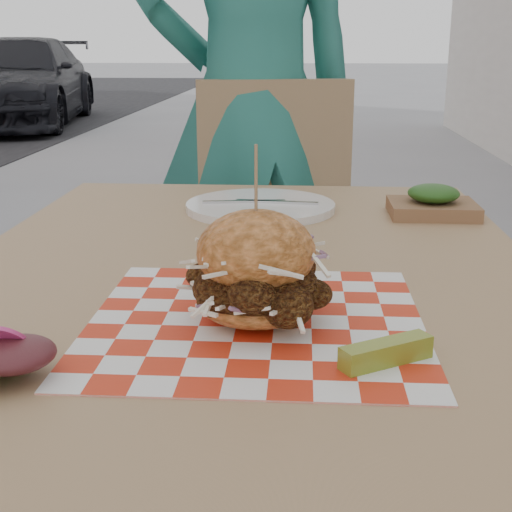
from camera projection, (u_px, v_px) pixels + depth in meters
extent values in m
imported|color=#2A7C70|center=(253.00, 106.00, 1.98)|extent=(0.74, 0.61, 1.75)
imported|color=black|center=(18.00, 81.00, 9.33)|extent=(2.11, 4.06, 1.13)
cube|color=tan|center=(245.00, 285.00, 0.95)|extent=(0.80, 1.20, 0.04)
cylinder|color=#333338|center=(114.00, 362.00, 1.60)|extent=(0.05, 0.05, 0.71)
cylinder|color=#333338|center=(420.00, 370.00, 1.56)|extent=(0.05, 0.05, 0.71)
cube|color=tan|center=(271.00, 282.00, 1.83)|extent=(0.49, 0.49, 0.04)
cube|color=tan|center=(262.00, 173.00, 1.95)|extent=(0.42, 0.11, 0.50)
cylinder|color=#333338|center=(206.00, 401.00, 1.71)|extent=(0.03, 0.03, 0.43)
cylinder|color=#333338|center=(352.00, 394.00, 1.75)|extent=(0.03, 0.03, 0.43)
cylinder|color=#333338|center=(200.00, 342.00, 2.05)|extent=(0.03, 0.03, 0.43)
cylinder|color=#333338|center=(323.00, 336.00, 2.09)|extent=(0.03, 0.03, 0.43)
cube|color=red|center=(256.00, 321.00, 0.77)|extent=(0.36, 0.36, 0.00)
ellipsoid|color=orange|center=(256.00, 302.00, 0.77)|extent=(0.12, 0.12, 0.04)
ellipsoid|color=brown|center=(256.00, 287.00, 0.76)|extent=(0.14, 0.13, 0.07)
ellipsoid|color=orange|center=(256.00, 252.00, 0.75)|extent=(0.13, 0.13, 0.09)
cylinder|color=tan|center=(256.00, 191.00, 0.73)|extent=(0.00, 0.00, 0.10)
cube|color=olive|center=(386.00, 352.00, 0.67)|extent=(0.09, 0.07, 0.02)
ellipsoid|color=#3F1419|center=(10.00, 369.00, 0.63)|extent=(0.08, 0.08, 0.03)
cylinder|color=#D73B89|center=(3.00, 338.00, 0.64)|extent=(0.05, 0.05, 0.04)
cylinder|color=white|center=(260.00, 207.00, 1.29)|extent=(0.27, 0.27, 0.01)
cube|color=silver|center=(244.00, 201.00, 1.29)|extent=(0.15, 0.03, 0.00)
cube|color=silver|center=(277.00, 202.00, 1.29)|extent=(0.15, 0.03, 0.00)
cube|color=brown|center=(432.00, 209.00, 1.25)|extent=(0.15, 0.12, 0.02)
ellipsoid|color=#144714|center=(434.00, 193.00, 1.24)|extent=(0.09, 0.09, 0.03)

